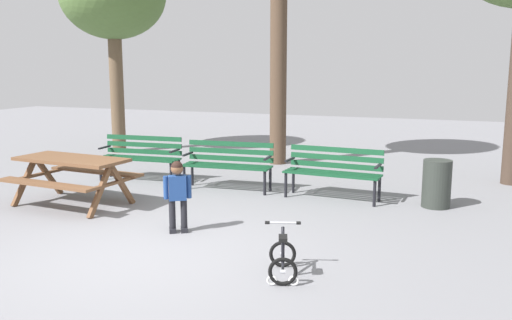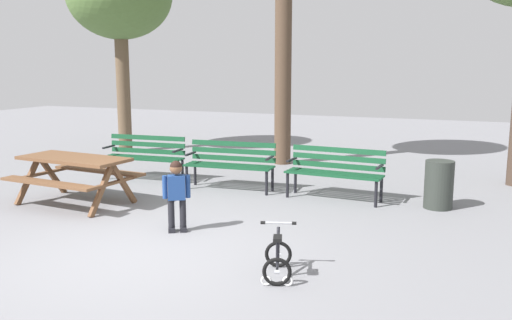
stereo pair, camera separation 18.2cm
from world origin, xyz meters
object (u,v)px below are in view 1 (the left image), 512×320
at_px(park_bench_left, 228,161).
at_px(child_standing, 178,191).
at_px(park_bench_far_left, 141,154).
at_px(kids_bicycle, 283,258).
at_px(trash_bin, 437,184).
at_px(picnic_table, 72,169).
at_px(park_bench_right, 334,168).

relative_size(park_bench_left, child_standing, 1.68).
relative_size(park_bench_far_left, kids_bicycle, 2.60).
relative_size(park_bench_left, kids_bicycle, 2.60).
distance_m(child_standing, trash_bin, 4.09).
height_order(park_bench_left, child_standing, child_standing).
xyz_separation_m(picnic_table, park_bench_far_left, (-0.03, 2.04, -0.08)).
height_order(park_bench_far_left, park_bench_left, same).
distance_m(park_bench_far_left, park_bench_left, 1.90).
distance_m(picnic_table, park_bench_far_left, 2.04).
relative_size(picnic_table, kids_bicycle, 3.05).
distance_m(kids_bicycle, trash_bin, 3.82).
bearing_deg(park_bench_left, child_standing, -81.28).
height_order(park_bench_right, trash_bin, park_bench_right).
relative_size(child_standing, kids_bicycle, 1.55).
bearing_deg(park_bench_left, trash_bin, 0.32).
bearing_deg(trash_bin, child_standing, -140.65).
distance_m(picnic_table, park_bench_left, 2.67).
height_order(park_bench_far_left, park_bench_right, same).
relative_size(picnic_table, park_bench_far_left, 1.17).
height_order(picnic_table, park_bench_right, park_bench_right).
xyz_separation_m(park_bench_far_left, kids_bicycle, (4.08, -3.67, -0.31)).
bearing_deg(picnic_table, kids_bicycle, -22.05).
distance_m(picnic_table, park_bench_right, 4.23).
height_order(picnic_table, kids_bicycle, picnic_table).
relative_size(kids_bicycle, trash_bin, 0.83).
bearing_deg(park_bench_right, park_bench_far_left, 177.97).
xyz_separation_m(park_bench_left, kids_bicycle, (2.18, -3.54, -0.31)).
height_order(child_standing, trash_bin, child_standing).
distance_m(park_bench_right, trash_bin, 1.65).
relative_size(picnic_table, park_bench_right, 1.17).
bearing_deg(park_bench_right, child_standing, -120.61).
xyz_separation_m(picnic_table, trash_bin, (5.42, 1.92, -0.22)).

